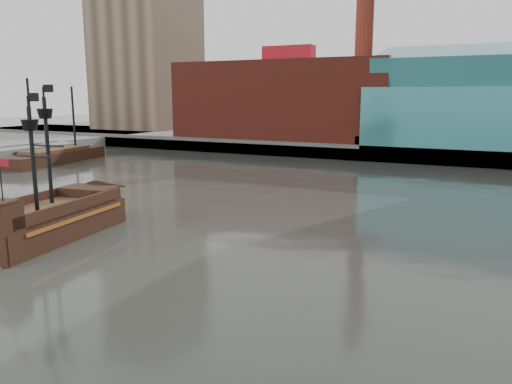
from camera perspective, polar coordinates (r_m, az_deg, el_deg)
The scene contains 6 objects.
ground at distance 27.33m, azimuth -13.05°, elevation -12.43°, with size 400.00×400.00×0.00m, color #2D2F2A.
promenade_far at distance 112.79m, azimuth 18.07°, elevation 5.52°, with size 220.00×60.00×2.00m, color slate.
seawall at distance 83.82m, azimuth 15.07°, elevation 4.17°, with size 220.00×1.00×2.60m, color #4C4C49.
skyline at distance 105.24m, azimuth 21.18°, elevation 17.85°, with size 149.00×45.00×62.00m.
pirate_ship at distance 41.14m, azimuth -22.99°, elevation -3.40°, with size 6.84×17.01×12.38m.
docked_vessel at distance 86.75m, azimuth -21.86°, elevation 3.69°, with size 7.89×20.79×13.81m.
Camera 1 is at (16.24, -19.19, 10.74)m, focal length 35.00 mm.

